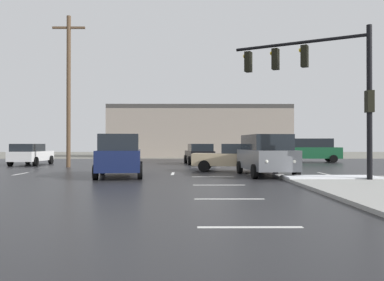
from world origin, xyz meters
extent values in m
plane|color=slate|center=(0.00, 0.00, 0.00)|extent=(120.00, 120.00, 0.00)
cube|color=#232326|center=(0.00, 0.00, 0.01)|extent=(44.00, 44.00, 0.02)
cube|color=white|center=(5.00, -4.00, 0.17)|extent=(4.00, 1.60, 0.06)
cube|color=silver|center=(0.00, -14.00, 0.02)|extent=(2.00, 0.15, 0.01)
cube|color=silver|center=(0.00, -10.00, 0.02)|extent=(2.00, 0.15, 0.01)
cube|color=silver|center=(0.00, -6.00, 0.02)|extent=(2.00, 0.15, 0.01)
cube|color=silver|center=(0.00, -2.00, 0.02)|extent=(2.00, 0.15, 0.01)
cube|color=silver|center=(0.00, 2.00, 0.02)|extent=(2.00, 0.15, 0.01)
cube|color=silver|center=(0.00, 6.00, 0.02)|extent=(2.00, 0.15, 0.01)
cube|color=silver|center=(0.00, 10.00, 0.02)|extent=(2.00, 0.15, 0.01)
cube|color=silver|center=(0.00, 14.00, 0.02)|extent=(2.00, 0.15, 0.01)
cube|color=silver|center=(0.00, 18.00, 0.02)|extent=(2.00, 0.15, 0.01)
cube|color=silver|center=(-10.00, 0.00, 0.02)|extent=(0.15, 2.00, 0.01)
cube|color=silver|center=(-6.00, 0.00, 0.02)|extent=(0.15, 2.00, 0.01)
cube|color=silver|center=(-2.00, 0.00, 0.02)|extent=(0.15, 2.00, 0.01)
cube|color=silver|center=(2.00, 0.00, 0.02)|extent=(0.15, 2.00, 0.01)
cube|color=silver|center=(6.00, 0.00, 0.02)|extent=(0.15, 2.00, 0.01)
cube|color=silver|center=(3.50, -4.00, 0.02)|extent=(0.45, 7.00, 0.01)
cylinder|color=black|center=(6.26, -4.94, 3.32)|extent=(0.22, 0.22, 6.35)
cylinder|color=black|center=(3.70, -3.51, 6.09)|extent=(5.18, 2.98, 0.14)
cube|color=black|center=(3.96, -3.66, 5.47)|extent=(0.42, 0.45, 0.95)
sphere|color=yellow|center=(3.82, -3.58, 5.75)|extent=(0.20, 0.20, 0.20)
cube|color=black|center=(2.81, -3.01, 5.47)|extent=(0.42, 0.45, 0.95)
sphere|color=yellow|center=(2.67, -2.94, 5.75)|extent=(0.20, 0.20, 0.20)
cube|color=black|center=(1.66, -2.37, 5.47)|extent=(0.42, 0.45, 0.95)
sphere|color=yellow|center=(1.52, -2.29, 5.75)|extent=(0.20, 0.20, 0.20)
cube|color=black|center=(6.26, -4.94, 3.34)|extent=(0.28, 0.36, 0.90)
cube|color=gray|center=(0.17, 29.96, 2.86)|extent=(21.82, 8.00, 5.73)
cube|color=#3F3D3A|center=(0.17, 29.96, 5.98)|extent=(21.82, 8.00, 0.50)
cube|color=black|center=(-0.34, 10.47, 0.70)|extent=(2.27, 4.67, 0.70)
cube|color=black|center=(-0.27, 9.80, 1.33)|extent=(1.91, 2.64, 0.55)
cylinder|color=black|center=(-1.40, 11.89, 0.35)|extent=(0.29, 0.68, 0.66)
cylinder|color=black|center=(0.39, 12.09, 0.35)|extent=(0.29, 0.68, 0.66)
cylinder|color=black|center=(-1.07, 8.85, 0.35)|extent=(0.29, 0.68, 0.66)
cylinder|color=black|center=(0.72, 9.04, 0.35)|extent=(0.29, 0.68, 0.66)
sphere|color=white|center=(-1.15, 12.59, 0.70)|extent=(0.18, 0.18, 0.18)
sphere|color=white|center=(-0.01, 12.72, 0.70)|extent=(0.18, 0.18, 0.18)
cube|color=white|center=(-12.83, 8.98, 0.70)|extent=(1.88, 4.53, 0.70)
cube|color=black|center=(-12.84, 8.30, 1.33)|extent=(1.70, 2.51, 0.55)
cylinder|color=black|center=(-13.70, 10.52, 0.35)|extent=(0.23, 0.66, 0.66)
cylinder|color=black|center=(-11.90, 10.49, 0.35)|extent=(0.23, 0.66, 0.66)
cylinder|color=black|center=(-13.76, 7.46, 0.35)|extent=(0.23, 0.66, 0.66)
cylinder|color=black|center=(-11.96, 7.43, 0.35)|extent=(0.23, 0.66, 0.66)
sphere|color=white|center=(-13.36, 11.19, 0.70)|extent=(0.18, 0.18, 0.18)
sphere|color=white|center=(-12.21, 11.17, 0.70)|extent=(0.18, 0.18, 0.18)
cube|color=#141E47|center=(-4.48, -1.84, 0.82)|extent=(2.47, 4.99, 0.95)
cube|color=black|center=(-4.48, -1.84, 1.67)|extent=(2.16, 3.54, 0.75)
cylinder|color=black|center=(-5.63, -0.33, 0.35)|extent=(0.29, 0.68, 0.66)
cylinder|color=black|center=(-3.69, -0.11, 0.35)|extent=(0.29, 0.68, 0.66)
cylinder|color=black|center=(-5.27, -3.57, 0.35)|extent=(0.29, 0.68, 0.66)
cylinder|color=black|center=(-3.33, -3.36, 0.35)|extent=(0.29, 0.68, 0.66)
sphere|color=white|center=(-5.36, 0.42, 0.82)|extent=(0.18, 0.18, 0.18)
sphere|color=white|center=(-4.12, 0.56, 0.82)|extent=(0.18, 0.18, 0.18)
cube|color=slate|center=(2.67, -1.37, 0.82)|extent=(2.34, 4.95, 0.95)
cube|color=black|center=(2.67, -1.37, 1.67)|extent=(2.07, 3.50, 0.75)
cylinder|color=black|center=(3.77, -2.92, 0.35)|extent=(0.27, 0.68, 0.66)
cylinder|color=black|center=(1.83, -3.08, 0.35)|extent=(0.27, 0.68, 0.66)
cylinder|color=black|center=(3.50, 0.33, 0.35)|extent=(0.27, 0.68, 0.66)
cylinder|color=black|center=(1.56, 0.17, 0.35)|extent=(0.27, 0.68, 0.66)
sphere|color=white|center=(3.48, -3.66, 0.82)|extent=(0.18, 0.18, 0.18)
sphere|color=white|center=(2.24, -3.77, 0.82)|extent=(0.18, 0.18, 0.18)
cube|color=tan|center=(1.32, 1.99, 0.70)|extent=(4.68, 2.30, 0.70)
cube|color=black|center=(1.99, 1.91, 1.33)|extent=(2.65, 1.93, 0.55)
cylinder|color=black|center=(-0.30, 1.27, 0.35)|extent=(0.68, 0.29, 0.66)
cylinder|color=black|center=(-0.09, 3.06, 0.35)|extent=(0.68, 0.29, 0.66)
cylinder|color=black|center=(2.74, 0.92, 0.35)|extent=(0.68, 0.29, 0.66)
cylinder|color=black|center=(2.95, 2.71, 0.35)|extent=(0.68, 0.29, 0.66)
sphere|color=white|center=(-0.93, 1.66, 0.70)|extent=(0.18, 0.18, 0.18)
sphere|color=white|center=(-0.80, 2.81, 0.70)|extent=(0.18, 0.18, 0.18)
cube|color=#195933|center=(9.46, 13.79, 0.82)|extent=(5.00, 2.51, 0.95)
cube|color=black|center=(9.46, 13.79, 1.67)|extent=(3.55, 2.18, 0.75)
cylinder|color=black|center=(11.20, 14.56, 0.35)|extent=(0.68, 0.30, 0.66)
cylinder|color=black|center=(10.97, 12.62, 0.35)|extent=(0.68, 0.30, 0.66)
cylinder|color=black|center=(7.96, 14.95, 0.35)|extent=(0.68, 0.30, 0.66)
cylinder|color=black|center=(7.73, 13.01, 0.35)|extent=(0.68, 0.30, 0.66)
sphere|color=white|center=(11.87, 14.13, 0.82)|extent=(0.18, 0.18, 0.18)
sphere|color=white|center=(11.72, 12.89, 0.82)|extent=(0.18, 0.18, 0.18)
cylinder|color=brown|center=(-9.27, 6.13, 5.13)|extent=(0.28, 0.28, 10.25)
cube|color=brown|center=(-9.27, 6.13, 9.45)|extent=(2.20, 0.14, 0.14)
camera|label=1|loc=(-1.16, -21.82, 1.60)|focal=38.72mm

